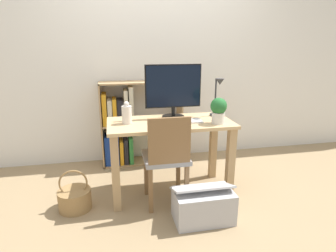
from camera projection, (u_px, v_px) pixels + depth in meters
ground_plane at (170, 191)px, 2.86m from camera, size 10.00×10.00×0.00m
wall_back at (154, 56)px, 3.43m from camera, size 8.00×0.05×2.60m
desk at (170, 138)px, 2.70m from camera, size 1.18×0.58×0.74m
monitor at (173, 89)px, 2.73m from camera, size 0.55×0.22×0.52m
keyboard at (182, 122)px, 2.62m from camera, size 0.39×0.15×0.02m
vase at (127, 114)px, 2.56m from camera, size 0.09×0.09×0.21m
desk_lamp at (218, 94)px, 2.76m from camera, size 0.10×0.19×0.39m
potted_plant at (219, 110)px, 2.55m from camera, size 0.15×0.15×0.24m
chair at (167, 156)px, 2.49m from camera, size 0.40×0.40×0.87m
bookshelf at (126, 127)px, 3.42m from camera, size 0.98×0.28×1.02m
basket at (75, 198)px, 2.53m from camera, size 0.29×0.29×0.38m
storage_box at (203, 205)px, 2.36m from camera, size 0.50×0.35×0.34m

